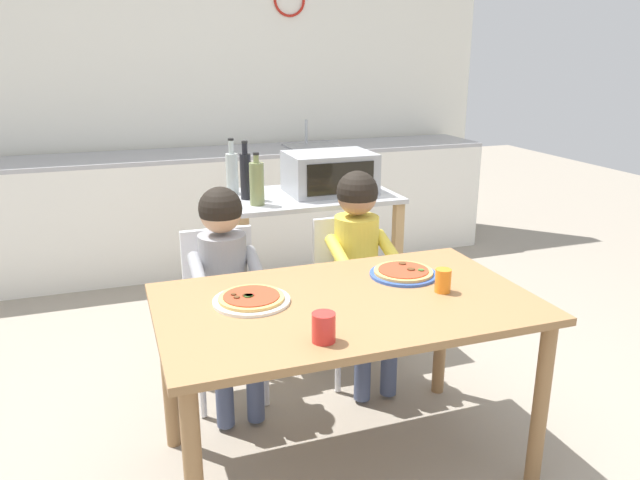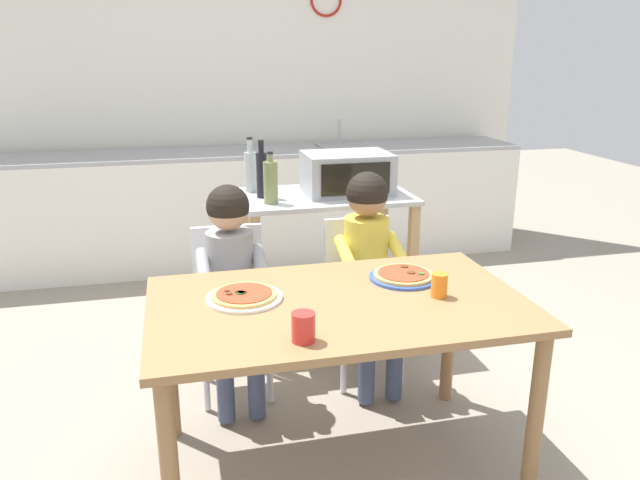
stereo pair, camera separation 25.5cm
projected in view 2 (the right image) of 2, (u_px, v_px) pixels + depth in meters
The scene contains 17 objects.
ground_plane at pixel (285, 337), 3.66m from camera, with size 12.09×12.09×0.00m, color gray.
back_wall_tiled at pixel (241, 87), 4.99m from camera, with size 4.82×0.14×2.70m.
kitchen_counter at pixel (251, 206), 4.88m from camera, with size 4.34×0.60×1.10m.
kitchen_island_cart at pixel (325, 245), 3.48m from camera, with size 0.94×0.58×0.87m.
toaster_oven at pixel (347, 173), 3.40m from camera, with size 0.47×0.35×0.22m.
bottle_clear_vinegar at pixel (251, 170), 3.42m from camera, with size 0.07×0.07×0.31m.
bottle_squat_spirits at pixel (271, 182), 3.16m from camera, with size 0.08×0.08×0.27m.
bottle_brown_beer at pixel (262, 173), 3.28m from camera, with size 0.06×0.06×0.31m.
dining_table at pixel (338, 323), 2.34m from camera, with size 1.42×0.85×0.73m.
dining_chair_left at pixel (231, 298), 3.00m from camera, with size 0.36×0.36×0.81m.
dining_chair_right at pixel (361, 286), 3.14m from camera, with size 0.36×0.36×0.81m.
child_in_grey_shirt at pixel (232, 268), 2.83m from camera, with size 0.32×0.42×1.04m.
child_in_yellow_shirt at pixel (369, 253), 2.97m from camera, with size 0.32×0.42×1.07m.
pizza_plate_white at pixel (244, 296), 2.33m from camera, with size 0.29×0.29×0.03m.
pizza_plate_blue_rimmed at pixel (403, 276), 2.53m from camera, with size 0.28×0.28×0.03m.
drinking_cup_orange at pixel (439, 285), 2.34m from camera, with size 0.06×0.06×0.09m, color orange.
drinking_cup_red at pixel (303, 327), 1.98m from camera, with size 0.08×0.08×0.10m, color red.
Camera 2 is at (-0.57, -2.07, 1.64)m, focal length 34.35 mm.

